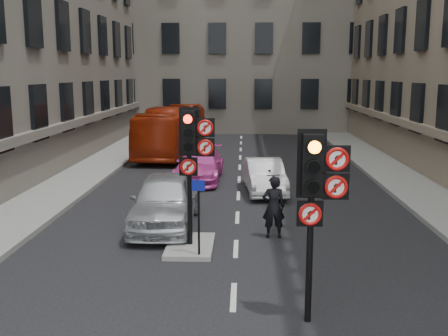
# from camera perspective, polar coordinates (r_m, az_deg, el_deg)

# --- Properties ---
(pavement_left) EXTENTS (3.00, 50.00, 0.16)m
(pavement_left) POSITION_cam_1_polar(r_m,az_deg,el_deg) (21.91, -17.59, -1.92)
(pavement_left) COLOR gray
(pavement_left) RESTS_ON ground
(pavement_right) EXTENTS (3.00, 50.00, 0.16)m
(pavement_right) POSITION_cam_1_polar(r_m,az_deg,el_deg) (21.78, 20.93, -2.20)
(pavement_right) COLOR gray
(pavement_right) RESTS_ON ground
(centre_island) EXTENTS (1.20, 2.00, 0.12)m
(centre_island) POSITION_cam_1_polar(r_m,az_deg,el_deg) (13.95, -3.69, -8.47)
(centre_island) COLOR gray
(centre_island) RESTS_ON ground
(building_far) EXTENTS (30.00, 14.00, 20.00)m
(building_far) POSITION_cam_1_polar(r_m,az_deg,el_deg) (46.45, 2.03, 17.08)
(building_far) COLOR gray
(building_far) RESTS_ON ground
(signal_near) EXTENTS (0.91, 0.40, 3.58)m
(signal_near) POSITION_cam_1_polar(r_m,az_deg,el_deg) (9.42, 10.04, -1.89)
(signal_near) COLOR black
(signal_near) RESTS_ON ground
(signal_far) EXTENTS (0.91, 0.40, 3.58)m
(signal_far) POSITION_cam_1_polar(r_m,az_deg,el_deg) (13.32, -3.46, 2.34)
(signal_far) COLOR black
(signal_far) RESTS_ON centre_island
(car_silver) EXTENTS (2.01, 4.69, 1.58)m
(car_silver) POSITION_cam_1_polar(r_m,az_deg,el_deg) (15.77, -6.47, -3.53)
(car_silver) COLOR #B9BDC1
(car_silver) RESTS_ON ground
(car_white) EXTENTS (1.68, 3.96, 1.27)m
(car_white) POSITION_cam_1_polar(r_m,az_deg,el_deg) (20.16, 4.44, -0.89)
(car_white) COLOR silver
(car_white) RESTS_ON ground
(car_pink) EXTENTS (1.98, 4.61, 1.32)m
(car_pink) POSITION_cam_1_polar(r_m,az_deg,el_deg) (22.36, -2.68, 0.32)
(car_pink) COLOR #D13D9E
(car_pink) RESTS_ON ground
(bus_red) EXTENTS (2.96, 9.73, 2.67)m
(bus_red) POSITION_cam_1_polar(r_m,az_deg,el_deg) (29.69, -5.64, 4.08)
(bus_red) COLOR #96230A
(bus_red) RESTS_ON ground
(motorcycle) EXTENTS (0.76, 1.74, 1.01)m
(motorcycle) POSITION_cam_1_polar(r_m,az_deg,el_deg) (19.23, 5.15, -1.84)
(motorcycle) COLOR black
(motorcycle) RESTS_ON ground
(motorcyclist) EXTENTS (0.67, 0.47, 1.76)m
(motorcyclist) POSITION_cam_1_polar(r_m,az_deg,el_deg) (14.63, 5.42, -4.24)
(motorcyclist) COLOR black
(motorcyclist) RESTS_ON ground
(info_sign) EXTENTS (0.32, 0.12, 1.88)m
(info_sign) POSITION_cam_1_polar(r_m,az_deg,el_deg) (12.78, -2.79, -4.25)
(info_sign) COLOR black
(info_sign) RESTS_ON centre_island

